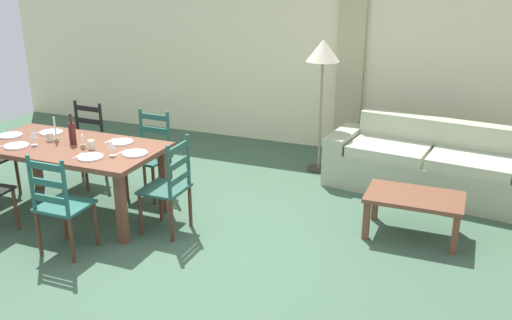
{
  "coord_description": "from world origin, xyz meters",
  "views": [
    {
      "loc": [
        2.4,
        -4.12,
        2.51
      ],
      "look_at": [
        0.57,
        0.42,
        0.75
      ],
      "focal_mm": 38.96,
      "sensor_mm": 36.0,
      "label": 1
    }
  ],
  "objects": [
    {
      "name": "curtain_panel_left",
      "position": [
        0.81,
        3.16,
        1.1
      ],
      "size": [
        0.35,
        0.08,
        2.2
      ],
      "primitive_type": "cube",
      "color": "#BEB286",
      "rests_on": "ground_plane"
    },
    {
      "name": "dinner_plate_near_left",
      "position": [
        -1.81,
        -0.12,
        0.76
      ],
      "size": [
        0.24,
        0.24,
        0.02
      ],
      "primitive_type": "cylinder",
      "color": "white",
      "rests_on": "dining_table"
    },
    {
      "name": "dinner_plate_near_right",
      "position": [
        -0.91,
        -0.12,
        0.76
      ],
      "size": [
        0.24,
        0.24,
        0.02
      ],
      "primitive_type": "cylinder",
      "color": "white",
      "rests_on": "dining_table"
    },
    {
      "name": "standing_lamp",
      "position": [
        0.66,
        2.31,
        1.41
      ],
      "size": [
        0.4,
        0.4,
        1.64
      ],
      "color": "#332D28",
      "rests_on": "ground_plane"
    },
    {
      "name": "wine_bottle",
      "position": [
        -1.34,
        0.16,
        0.87
      ],
      "size": [
        0.07,
        0.07,
        0.32
      ],
      "color": "#471919",
      "rests_on": "dining_table"
    },
    {
      "name": "wine_glass_near_left",
      "position": [
        -1.68,
        -0.02,
        0.86
      ],
      "size": [
        0.06,
        0.06,
        0.16
      ],
      "color": "white",
      "rests_on": "dining_table"
    },
    {
      "name": "coffee_cup_primary",
      "position": [
        -1.07,
        0.11,
        0.8
      ],
      "size": [
        0.07,
        0.07,
        0.09
      ],
      "primitive_type": "cylinder",
      "color": "beige",
      "rests_on": "dining_table"
    },
    {
      "name": "fork_far_left",
      "position": [
        -1.96,
        0.38,
        0.75
      ],
      "size": [
        0.03,
        0.17,
        0.01
      ],
      "primitive_type": "cube",
      "rotation": [
        0.0,
        0.0,
        -0.08
      ],
      "color": "silver",
      "rests_on": "dining_table"
    },
    {
      "name": "fork_head_east",
      "position": [
        -0.73,
        0.13,
        0.75
      ],
      "size": [
        0.03,
        0.17,
        0.01
      ],
      "primitive_type": "cube",
      "rotation": [
        0.0,
        0.0,
        -0.09
      ],
      "color": "silver",
      "rests_on": "dining_table"
    },
    {
      "name": "dining_chair_near_right",
      "position": [
        -0.88,
        -0.62,
        0.48
      ],
      "size": [
        0.42,
        0.4,
        0.96
      ],
      "color": "#21584E",
      "rests_on": "ground_plane"
    },
    {
      "name": "dinner_plate_far_left",
      "position": [
        -1.81,
        0.38,
        0.76
      ],
      "size": [
        0.24,
        0.24,
        0.02
      ],
      "primitive_type": "cylinder",
      "color": "white",
      "rests_on": "dining_table"
    },
    {
      "name": "couch",
      "position": [
        2.02,
        2.13,
        0.29
      ],
      "size": [
        2.36,
        1.08,
        0.8
      ],
      "color": "#A5AE8E",
      "rests_on": "ground_plane"
    },
    {
      "name": "fork_far_right",
      "position": [
        -1.06,
        0.38,
        0.75
      ],
      "size": [
        0.02,
        0.17,
        0.01
      ],
      "primitive_type": "cube",
      "rotation": [
        0.0,
        0.0,
        0.01
      ],
      "color": "silver",
      "rests_on": "dining_table"
    },
    {
      "name": "dining_chair_far_left",
      "position": [
        -1.8,
        0.88,
        0.48
      ],
      "size": [
        0.43,
        0.41,
        0.96
      ],
      "color": "black",
      "rests_on": "ground_plane"
    },
    {
      "name": "candle_tall",
      "position": [
        -1.54,
        0.15,
        0.83
      ],
      "size": [
        0.05,
        0.05,
        0.27
      ],
      "color": "#998C66",
      "rests_on": "dining_table"
    },
    {
      "name": "dinner_plate_head_east",
      "position": [
        -0.58,
        0.13,
        0.76
      ],
      "size": [
        0.24,
        0.24,
        0.02
      ],
      "primitive_type": "cylinder",
      "color": "white",
      "rests_on": "dining_table"
    },
    {
      "name": "coffee_cup_secondary",
      "position": [
        -1.63,
        0.16,
        0.8
      ],
      "size": [
        0.07,
        0.07,
        0.09
      ],
      "primitive_type": "cylinder",
      "color": "beige",
      "rests_on": "dining_table"
    },
    {
      "name": "dinner_plate_far_right",
      "position": [
        -0.91,
        0.38,
        0.76
      ],
      "size": [
        0.24,
        0.24,
        0.02
      ],
      "primitive_type": "cylinder",
      "color": "white",
      "rests_on": "dining_table"
    },
    {
      "name": "dining_table",
      "position": [
        -1.36,
        0.13,
        0.66
      ],
      "size": [
        1.9,
        0.96,
        0.75
      ],
      "color": "brown",
      "rests_on": "ground_plane"
    },
    {
      "name": "fork_near_left",
      "position": [
        -1.96,
        -0.12,
        0.75
      ],
      "size": [
        0.02,
        0.17,
        0.01
      ],
      "primitive_type": "cube",
      "rotation": [
        0.0,
        0.0,
        -0.03
      ],
      "color": "silver",
      "rests_on": "dining_table"
    },
    {
      "name": "candle_short",
      "position": [
        -1.16,
        0.09,
        0.79
      ],
      "size": [
        0.05,
        0.05,
        0.14
      ],
      "color": "#998C66",
      "rests_on": "dining_table"
    },
    {
      "name": "coffee_table",
      "position": [
        1.99,
        0.91,
        0.36
      ],
      "size": [
        0.9,
        0.56,
        0.42
      ],
      "color": "brown",
      "rests_on": "ground_plane"
    },
    {
      "name": "dining_chair_head_east",
      "position": [
        -0.2,
        0.11,
        0.48
      ],
      "size": [
        0.4,
        0.42,
        0.96
      ],
      "color": "#265446",
      "rests_on": "ground_plane"
    },
    {
      "name": "dinner_plate_head_west",
      "position": [
        -2.14,
        0.13,
        0.76
      ],
      "size": [
        0.24,
        0.24,
        0.02
      ],
      "primitive_type": "cylinder",
      "color": "white",
      "rests_on": "dining_table"
    },
    {
      "name": "wine_glass_near_right",
      "position": [
        -0.75,
        0.01,
        0.86
      ],
      "size": [
        0.06,
        0.06,
        0.16
      ],
      "color": "white",
      "rests_on": "dining_table"
    },
    {
      "name": "ground_plane",
      "position": [
        0.0,
        0.0,
        -0.01
      ],
      "size": [
        9.6,
        9.6,
        0.02
      ],
      "primitive_type": "cube",
      "color": "#3C5A44"
    },
    {
      "name": "fork_head_west",
      "position": [
        -2.29,
        0.13,
        0.75
      ],
      "size": [
        0.02,
        0.17,
        0.01
      ],
      "primitive_type": "cube",
      "rotation": [
        0.0,
        0.0,
        0.01
      ],
      "color": "silver",
      "rests_on": "dining_table"
    },
    {
      "name": "dining_chair_far_right",
      "position": [
        -0.88,
        0.84,
        0.48
      ],
      "size": [
        0.43,
        0.42,
        0.96
      ],
      "color": "#22574B",
      "rests_on": "ground_plane"
    },
    {
      "name": "wall_far",
      "position": [
        0.0,
        3.3,
        1.35
      ],
      "size": [
        9.6,
        0.16,
        2.7
      ],
      "primitive_type": "cube",
      "color": "#F1E8B9",
      "rests_on": "ground_plane"
    },
    {
      "name": "fork_near_right",
      "position": [
        -1.06,
        -0.12,
        0.75
      ],
      "size": [
        0.03,
        0.17,
        0.01
      ],
      "primitive_type": "cube",
      "rotation": [
        0.0,
        0.0,
        0.1
      ],
      "color": "silver",
      "rests_on": "dining_table"
    }
  ]
}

